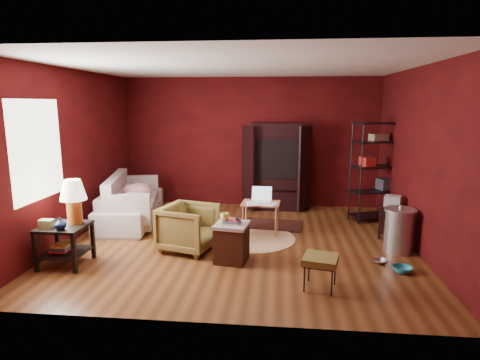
# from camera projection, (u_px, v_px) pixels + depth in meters

# --- Properties ---
(room) EXTENTS (5.54, 5.04, 2.84)m
(room) POSITION_uv_depth(u_px,v_px,m) (236.00, 157.00, 6.32)
(room) COLOR brown
(room) RESTS_ON ground
(sofa) EXTENTS (0.90, 2.25, 0.86)m
(sofa) POSITION_uv_depth(u_px,v_px,m) (131.00, 200.00, 7.63)
(sofa) COLOR #A6908F
(sofa) RESTS_ON ground
(armchair) EXTENTS (0.89, 0.93, 0.79)m
(armchair) POSITION_uv_depth(u_px,v_px,m) (189.00, 225.00, 6.17)
(armchair) COLOR black
(armchair) RESTS_ON ground
(pet_bowl_steel) EXTENTS (0.22, 0.12, 0.21)m
(pet_bowl_steel) POSITION_uv_depth(u_px,v_px,m) (380.00, 256.00, 5.70)
(pet_bowl_steel) COLOR #B5B8BC
(pet_bowl_steel) RESTS_ON ground
(pet_bowl_turquoise) EXTENTS (0.27, 0.17, 0.26)m
(pet_bowl_turquoise) POSITION_uv_depth(u_px,v_px,m) (403.00, 263.00, 5.38)
(pet_bowl_turquoise) COLOR teal
(pet_bowl_turquoise) RESTS_ON ground
(vase) EXTENTS (0.18, 0.19, 0.16)m
(vase) POSITION_uv_depth(u_px,v_px,m) (60.00, 224.00, 5.35)
(vase) COLOR #0C163D
(vase) RESTS_ON side_table
(mug) EXTENTS (0.16, 0.14, 0.13)m
(mug) POSITION_uv_depth(u_px,v_px,m) (224.00, 216.00, 5.63)
(mug) COLOR #FFE87C
(mug) RESTS_ON hamper
(side_table) EXTENTS (0.61, 0.61, 1.21)m
(side_table) POSITION_uv_depth(u_px,v_px,m) (69.00, 214.00, 5.58)
(side_table) COLOR black
(side_table) RESTS_ON ground
(sofa_cushions) EXTENTS (1.21, 2.10, 0.83)m
(sofa_cushions) POSITION_uv_depth(u_px,v_px,m) (131.00, 201.00, 7.63)
(sofa_cushions) COLOR #A6908F
(sofa_cushions) RESTS_ON sofa
(hamper) EXTENTS (0.52, 0.52, 0.65)m
(hamper) POSITION_uv_depth(u_px,v_px,m) (232.00, 242.00, 5.73)
(hamper) COLOR #3B1A0D
(hamper) RESTS_ON ground
(footstool) EXTENTS (0.49, 0.49, 0.42)m
(footstool) POSITION_uv_depth(u_px,v_px,m) (320.00, 261.00, 4.87)
(footstool) COLOR black
(footstool) RESTS_ON ground
(rug_round) EXTENTS (1.53, 1.53, 0.01)m
(rug_round) POSITION_uv_depth(u_px,v_px,m) (252.00, 238.00, 6.76)
(rug_round) COLOR beige
(rug_round) RESTS_ON ground
(rug_oriental) EXTENTS (1.16, 0.84, 0.01)m
(rug_oriental) POSITION_uv_depth(u_px,v_px,m) (273.00, 224.00, 7.50)
(rug_oriental) COLOR #481A13
(rug_oriental) RESTS_ON ground
(laptop_desk) EXTENTS (0.67, 0.54, 0.80)m
(laptop_desk) POSITION_uv_depth(u_px,v_px,m) (261.00, 206.00, 6.96)
(laptop_desk) COLOR #B46F52
(laptop_desk) RESTS_ON ground
(tv_armoire) EXTENTS (1.45, 0.77, 1.84)m
(tv_armoire) POSITION_uv_depth(u_px,v_px,m) (276.00, 165.00, 8.53)
(tv_armoire) COLOR black
(tv_armoire) RESTS_ON ground
(wire_shelving) EXTENTS (1.01, 0.70, 1.90)m
(wire_shelving) POSITION_uv_depth(u_px,v_px,m) (377.00, 167.00, 7.64)
(wire_shelving) COLOR black
(wire_shelving) RESTS_ON ground
(small_stand) EXTENTS (0.48, 0.48, 0.73)m
(small_stand) POSITION_uv_depth(u_px,v_px,m) (392.00, 207.00, 6.70)
(small_stand) COLOR black
(small_stand) RESTS_ON ground
(trash_can) EXTENTS (0.57, 0.57, 0.73)m
(trash_can) POSITION_uv_depth(u_px,v_px,m) (399.00, 230.00, 6.09)
(trash_can) COLOR silver
(trash_can) RESTS_ON ground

